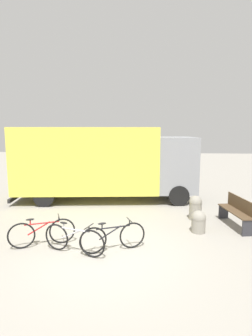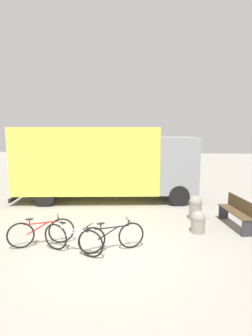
{
  "view_description": "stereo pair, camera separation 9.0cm",
  "coord_description": "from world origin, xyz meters",
  "px_view_note": "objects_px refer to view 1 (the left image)",
  "views": [
    {
      "loc": [
        0.97,
        -6.15,
        3.13
      ],
      "look_at": [
        0.21,
        3.72,
        1.7
      ],
      "focal_mm": 28.0,
      "sensor_mm": 36.0,
      "label": 1
    },
    {
      "loc": [
        1.06,
        -6.14,
        3.13
      ],
      "look_at": [
        0.21,
        3.72,
        1.7
      ],
      "focal_mm": 28.0,
      "sensor_mm": 36.0,
      "label": 2
    }
  ],
  "objects_px": {
    "delivery_truck": "(103,161)",
    "bicycle_near": "(42,232)",
    "bollard_far_bench": "(195,207)",
    "bicycle_far": "(113,237)",
    "bicycle_middle": "(74,239)",
    "bollard_near_bench": "(199,221)",
    "park_bench": "(237,211)"
  },
  "relations": [
    {
      "from": "delivery_truck",
      "to": "bicycle_middle",
      "type": "bearing_deg",
      "value": -94.85
    },
    {
      "from": "park_bench",
      "to": "bicycle_near",
      "type": "bearing_deg",
      "value": 98.97
    },
    {
      "from": "delivery_truck",
      "to": "bollard_near_bench",
      "type": "distance_m",
      "value": 5.24
    },
    {
      "from": "park_bench",
      "to": "bicycle_far",
      "type": "xyz_separation_m",
      "value": [
        -3.81,
        -2.06,
        -0.16
      ]
    },
    {
      "from": "bicycle_near",
      "to": "bollard_near_bench",
      "type": "relative_size",
      "value": 2.38
    },
    {
      "from": "park_bench",
      "to": "bollard_far_bench",
      "type": "relative_size",
      "value": 2.03
    },
    {
      "from": "bicycle_middle",
      "to": "bollard_near_bench",
      "type": "height_order",
      "value": "bicycle_middle"
    },
    {
      "from": "bicycle_far",
      "to": "park_bench",
      "type": "bearing_deg",
      "value": 5.17
    },
    {
      "from": "delivery_truck",
      "to": "bicycle_near",
      "type": "distance_m",
      "value": 5.17
    },
    {
      "from": "park_bench",
      "to": "bicycle_far",
      "type": "relative_size",
      "value": 1.06
    },
    {
      "from": "bicycle_near",
      "to": "bollard_far_bench",
      "type": "relative_size",
      "value": 1.93
    },
    {
      "from": "delivery_truck",
      "to": "bollard_far_bench",
      "type": "xyz_separation_m",
      "value": [
        3.66,
        -2.39,
        -1.32
      ]
    },
    {
      "from": "bollard_near_bench",
      "to": "bicycle_near",
      "type": "bearing_deg",
      "value": -163.59
    },
    {
      "from": "delivery_truck",
      "to": "bicycle_near",
      "type": "height_order",
      "value": "delivery_truck"
    },
    {
      "from": "bicycle_middle",
      "to": "bollard_near_bench",
      "type": "xyz_separation_m",
      "value": [
        3.45,
        1.68,
        -0.02
      ]
    },
    {
      "from": "delivery_truck",
      "to": "park_bench",
      "type": "height_order",
      "value": "delivery_truck"
    },
    {
      "from": "park_bench",
      "to": "bollard_far_bench",
      "type": "xyz_separation_m",
      "value": [
        -1.22,
        0.6,
        -0.08
      ]
    },
    {
      "from": "bicycle_far",
      "to": "bollard_far_bench",
      "type": "xyz_separation_m",
      "value": [
        2.59,
        2.66,
        0.07
      ]
    },
    {
      "from": "park_bench",
      "to": "bollard_far_bench",
      "type": "distance_m",
      "value": 1.37
    },
    {
      "from": "bollard_far_bench",
      "to": "bollard_near_bench",
      "type": "bearing_deg",
      "value": -95.78
    },
    {
      "from": "park_bench",
      "to": "bollard_near_bench",
      "type": "distance_m",
      "value": 1.48
    },
    {
      "from": "bicycle_far",
      "to": "bollard_near_bench",
      "type": "height_order",
      "value": "bicycle_far"
    },
    {
      "from": "delivery_truck",
      "to": "bicycle_middle",
      "type": "distance_m",
      "value": 5.46
    },
    {
      "from": "bicycle_far",
      "to": "bollard_far_bench",
      "type": "height_order",
      "value": "bollard_far_bench"
    },
    {
      "from": "bicycle_middle",
      "to": "bollard_far_bench",
      "type": "relative_size",
      "value": 1.99
    },
    {
      "from": "park_bench",
      "to": "bollard_near_bench",
      "type": "bearing_deg",
      "value": 104.73
    },
    {
      "from": "delivery_truck",
      "to": "bicycle_far",
      "type": "distance_m",
      "value": 5.35
    },
    {
      "from": "delivery_truck",
      "to": "bicycle_near",
      "type": "bearing_deg",
      "value": -106.13
    },
    {
      "from": "bollard_near_bench",
      "to": "bollard_far_bench",
      "type": "distance_m",
      "value": 1.21
    },
    {
      "from": "bicycle_near",
      "to": "delivery_truck",
      "type": "bearing_deg",
      "value": 56.37
    },
    {
      "from": "delivery_truck",
      "to": "bicycle_far",
      "type": "relative_size",
      "value": 4.9
    },
    {
      "from": "bicycle_far",
      "to": "bicycle_middle",
      "type": "bearing_deg",
      "value": 169.68
    }
  ]
}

